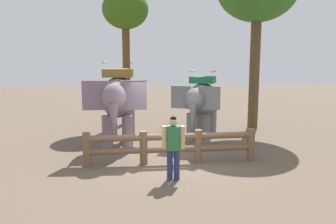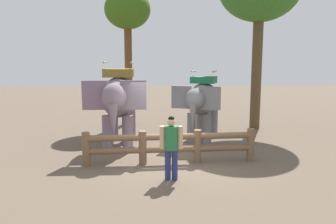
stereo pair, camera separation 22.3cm
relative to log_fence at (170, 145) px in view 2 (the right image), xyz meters
The scene contains 6 objects.
ground_plane 0.67m from the log_fence, 90.00° to the right, with size 60.00×60.00×0.00m, color brown.
log_fence is the anchor object (origin of this frame).
elephant_near_left 3.03m from the log_fence, 129.26° to the left, with size 2.09×3.64×3.15m.
elephant_center 3.67m from the log_fence, 65.45° to the left, with size 2.34×3.29×2.76m.
tourist_woman_in_black 1.52m from the log_fence, 92.23° to the right, with size 0.62×0.36×1.75m.
tree_far_left 8.44m from the log_fence, 104.02° to the left, with size 2.21×2.21×6.51m.
Camera 2 is at (-0.59, -10.13, 3.29)m, focal length 36.82 mm.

